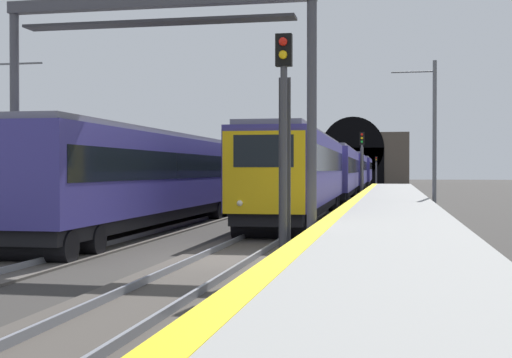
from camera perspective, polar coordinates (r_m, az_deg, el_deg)
The scene contains 13 objects.
ground_plane at distance 18.60m, azimuth -2.35°, elevation -6.70°, with size 320.00×320.00×0.00m, color #302D2B.
platform_right at distance 18.04m, azimuth 10.71°, elevation -5.40°, with size 112.00×3.88×0.96m, color gray.
platform_right_edge_strip at distance 18.08m, azimuth 5.34°, elevation -3.83°, with size 112.00×0.50×0.01m, color yellow.
track_main_line at distance 18.59m, azimuth -2.35°, elevation -6.58°, with size 160.00×2.95×0.21m.
track_adjacent_line at distance 20.38m, azimuth -16.52°, elevation -5.96°, with size 160.00×2.92×0.21m.
train_main_approaching at distance 63.91m, azimuth 7.21°, elevation 0.69°, with size 83.52×3.16×4.10m.
train_adjacent_platform at distance 46.51m, azimuth -0.58°, elevation 0.51°, with size 59.98×2.97×4.77m.
railway_signal_near at distance 16.32m, azimuth 2.29°, elevation 3.65°, with size 0.39×0.38×5.56m.
railway_signal_mid at distance 58.39m, azimuth 8.61°, elevation 1.64°, with size 0.39×0.38×5.52m.
railway_signal_far at distance 109.88m, azimuth 9.75°, elevation 0.87°, with size 0.39×0.38×4.47m.
overhead_signal_gantry at distance 21.11m, azimuth -8.07°, elevation 9.80°, with size 0.70×9.44×7.54m.
tunnel_portal at distance 124.36m, azimuth 7.90°, elevation 1.71°, with size 2.75×19.33×11.68m.
catenary_mast_far at distance 39.41m, azimuth 14.26°, elevation 3.49°, with size 0.22×2.44×8.37m.
Camera 1 is at (-17.94, -4.27, 2.41)m, focal length 49.19 mm.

